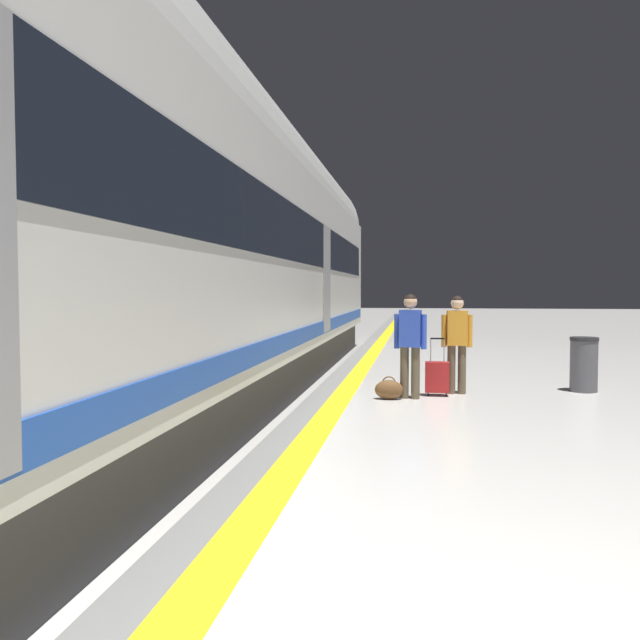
# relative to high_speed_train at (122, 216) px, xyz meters

# --- Properties ---
(safety_line_strip) EXTENTS (0.36, 80.00, 0.01)m
(safety_line_strip) POSITION_rel_high_speed_train_xyz_m (2.00, 3.33, -2.50)
(safety_line_strip) COLOR yellow
(safety_line_strip) RESTS_ON ground
(tactile_edge_band) EXTENTS (0.51, 80.00, 0.01)m
(tactile_edge_band) POSITION_rel_high_speed_train_xyz_m (1.73, 3.33, -2.50)
(tactile_edge_band) COLOR slate
(tactile_edge_band) RESTS_ON ground
(high_speed_train) EXTENTS (2.94, 29.93, 4.97)m
(high_speed_train) POSITION_rel_high_speed_train_xyz_m (0.00, 0.00, 0.00)
(high_speed_train) COLOR #38383D
(high_speed_train) RESTS_ON ground
(passenger_near) EXTENTS (0.50, 0.21, 1.60)m
(passenger_near) POSITION_rel_high_speed_train_xyz_m (3.82, 4.07, -1.57)
(passenger_near) COLOR brown
(passenger_near) RESTS_ON ground
(suitcase_near) EXTENTS (0.38, 0.24, 0.94)m
(suitcase_near) POSITION_rel_high_speed_train_xyz_m (3.50, 3.81, -2.20)
(suitcase_near) COLOR #A51E1E
(suitcase_near) RESTS_ON ground
(passenger_mid) EXTENTS (0.51, 0.24, 1.63)m
(passenger_mid) POSITION_rel_high_speed_train_xyz_m (3.08, 3.48, -1.55)
(passenger_mid) COLOR brown
(passenger_mid) RESTS_ON ground
(duffel_bag_mid) EXTENTS (0.44, 0.26, 0.36)m
(duffel_bag_mid) POSITION_rel_high_speed_train_xyz_m (2.76, 3.36, -2.35)
(duffel_bag_mid) COLOR brown
(duffel_bag_mid) RESTS_ON ground
(waste_bin) EXTENTS (0.46, 0.46, 0.91)m
(waste_bin) POSITION_rel_high_speed_train_xyz_m (5.93, 4.62, -2.04)
(waste_bin) COLOR #4C4C51
(waste_bin) RESTS_ON ground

